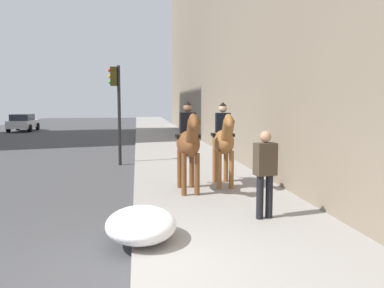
{
  "coord_description": "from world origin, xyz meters",
  "views": [
    {
      "loc": [
        -5.08,
        -0.11,
        2.34
      ],
      "look_at": [
        4.0,
        -1.37,
        1.4
      ],
      "focal_mm": 37.17,
      "sensor_mm": 36.0,
      "label": 1
    }
  ],
  "objects_px": {
    "mounted_horse_near": "(188,142)",
    "car_near_lane": "(23,122)",
    "pedestrian_greeting": "(265,169)",
    "mounted_horse_far": "(223,140)",
    "traffic_light_near_curb": "(117,99)"
  },
  "relations": [
    {
      "from": "mounted_horse_near",
      "to": "traffic_light_near_curb",
      "type": "height_order",
      "value": "traffic_light_near_curb"
    },
    {
      "from": "mounted_horse_far",
      "to": "car_near_lane",
      "type": "distance_m",
      "value": 27.1
    },
    {
      "from": "mounted_horse_near",
      "to": "traffic_light_near_curb",
      "type": "relative_size",
      "value": 0.61
    },
    {
      "from": "pedestrian_greeting",
      "to": "car_near_lane",
      "type": "bearing_deg",
      "value": 12.5
    },
    {
      "from": "car_near_lane",
      "to": "mounted_horse_near",
      "type": "bearing_deg",
      "value": -157.2
    },
    {
      "from": "mounted_horse_far",
      "to": "traffic_light_near_curb",
      "type": "bearing_deg",
      "value": -143.97
    },
    {
      "from": "mounted_horse_far",
      "to": "traffic_light_near_curb",
      "type": "relative_size",
      "value": 0.6
    },
    {
      "from": "car_near_lane",
      "to": "traffic_light_near_curb",
      "type": "distance_m",
      "value": 21.53
    },
    {
      "from": "mounted_horse_near",
      "to": "car_near_lane",
      "type": "height_order",
      "value": "mounted_horse_near"
    },
    {
      "from": "traffic_light_near_curb",
      "to": "mounted_horse_far",
      "type": "bearing_deg",
      "value": -147.79
    },
    {
      "from": "car_near_lane",
      "to": "mounted_horse_far",
      "type": "bearing_deg",
      "value": -154.69
    },
    {
      "from": "mounted_horse_near",
      "to": "mounted_horse_far",
      "type": "distance_m",
      "value": 1.2
    },
    {
      "from": "mounted_horse_near",
      "to": "pedestrian_greeting",
      "type": "relative_size",
      "value": 1.34
    },
    {
      "from": "mounted_horse_near",
      "to": "car_near_lane",
      "type": "xyz_separation_m",
      "value": [
        25.05,
        10.7,
        -0.63
      ]
    },
    {
      "from": "car_near_lane",
      "to": "pedestrian_greeting",
      "type": "bearing_deg",
      "value": -157.02
    }
  ]
}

